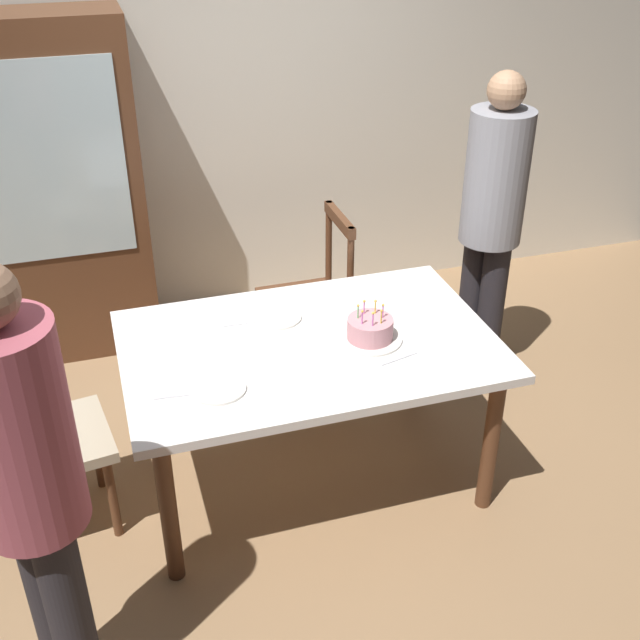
{
  "coord_description": "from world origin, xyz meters",
  "views": [
    {
      "loc": [
        -0.8,
        -2.74,
        2.55
      ],
      "look_at": [
        0.05,
        0.0,
        0.85
      ],
      "focal_mm": 44.14,
      "sensor_mm": 36.0,
      "label": 1
    }
  ],
  "objects_px": {
    "birthday_cake": "(370,331)",
    "china_cabinet": "(40,196)",
    "plate_near_celebrant": "(218,389)",
    "person_guest": "(492,214)",
    "chair_spindle_back": "(309,302)",
    "dining_table": "(309,358)",
    "chair_upholstered": "(29,431)",
    "person_celebrant": "(29,483)",
    "plate_far_side": "(277,317)"
  },
  "relations": [
    {
      "from": "dining_table",
      "to": "chair_spindle_back",
      "type": "bearing_deg",
      "value": 73.48
    },
    {
      "from": "china_cabinet",
      "to": "plate_far_side",
      "type": "bearing_deg",
      "value": -53.3
    },
    {
      "from": "birthday_cake",
      "to": "dining_table",
      "type": "bearing_deg",
      "value": 165.85
    },
    {
      "from": "birthday_cake",
      "to": "person_guest",
      "type": "xyz_separation_m",
      "value": [
        0.9,
        0.65,
        0.16
      ]
    },
    {
      "from": "dining_table",
      "to": "china_cabinet",
      "type": "relative_size",
      "value": 0.84
    },
    {
      "from": "plate_near_celebrant",
      "to": "chair_upholstered",
      "type": "relative_size",
      "value": 0.23
    },
    {
      "from": "china_cabinet",
      "to": "person_celebrant",
      "type": "bearing_deg",
      "value": -90.83
    },
    {
      "from": "plate_far_side",
      "to": "birthday_cake",
      "type": "bearing_deg",
      "value": -41.63
    },
    {
      "from": "chair_upholstered",
      "to": "person_celebrant",
      "type": "xyz_separation_m",
      "value": [
        0.08,
        -0.84,
        0.43
      ]
    },
    {
      "from": "birthday_cake",
      "to": "chair_upholstered",
      "type": "height_order",
      "value": "chair_upholstered"
    },
    {
      "from": "person_guest",
      "to": "china_cabinet",
      "type": "xyz_separation_m",
      "value": [
        -2.22,
        0.98,
        -0.01
      ]
    },
    {
      "from": "person_guest",
      "to": "chair_spindle_back",
      "type": "bearing_deg",
      "value": 164.28
    },
    {
      "from": "chair_spindle_back",
      "to": "person_celebrant",
      "type": "xyz_separation_m",
      "value": [
        -1.35,
        -1.66,
        0.5
      ]
    },
    {
      "from": "plate_near_celebrant",
      "to": "china_cabinet",
      "type": "xyz_separation_m",
      "value": [
        -0.63,
        1.79,
        0.2
      ]
    },
    {
      "from": "china_cabinet",
      "to": "dining_table",
      "type": "bearing_deg",
      "value": -55.59
    },
    {
      "from": "china_cabinet",
      "to": "plate_near_celebrant",
      "type": "bearing_deg",
      "value": -70.65
    },
    {
      "from": "dining_table",
      "to": "china_cabinet",
      "type": "distance_m",
      "value": 1.91
    },
    {
      "from": "chair_upholstered",
      "to": "china_cabinet",
      "type": "relative_size",
      "value": 0.5
    },
    {
      "from": "birthday_cake",
      "to": "china_cabinet",
      "type": "distance_m",
      "value": 2.1
    },
    {
      "from": "birthday_cake",
      "to": "china_cabinet",
      "type": "relative_size",
      "value": 0.15
    },
    {
      "from": "plate_far_side",
      "to": "person_guest",
      "type": "bearing_deg",
      "value": 15.77
    },
    {
      "from": "plate_far_side",
      "to": "person_guest",
      "type": "xyz_separation_m",
      "value": [
        1.24,
        0.35,
        0.21
      ]
    },
    {
      "from": "birthday_cake",
      "to": "chair_spindle_back",
      "type": "distance_m",
      "value": 0.96
    },
    {
      "from": "dining_table",
      "to": "birthday_cake",
      "type": "bearing_deg",
      "value": -14.15
    },
    {
      "from": "plate_near_celebrant",
      "to": "chair_spindle_back",
      "type": "height_order",
      "value": "chair_spindle_back"
    },
    {
      "from": "dining_table",
      "to": "plate_far_side",
      "type": "distance_m",
      "value": 0.26
    },
    {
      "from": "chair_upholstered",
      "to": "person_guest",
      "type": "distance_m",
      "value": 2.45
    },
    {
      "from": "birthday_cake",
      "to": "person_guest",
      "type": "height_order",
      "value": "person_guest"
    },
    {
      "from": "chair_spindle_back",
      "to": "person_celebrant",
      "type": "height_order",
      "value": "person_celebrant"
    },
    {
      "from": "birthday_cake",
      "to": "plate_far_side",
      "type": "height_order",
      "value": "birthday_cake"
    },
    {
      "from": "chair_upholstered",
      "to": "birthday_cake",
      "type": "bearing_deg",
      "value": -3.27
    },
    {
      "from": "dining_table",
      "to": "china_cabinet",
      "type": "height_order",
      "value": "china_cabinet"
    },
    {
      "from": "plate_near_celebrant",
      "to": "chair_spindle_back",
      "type": "distance_m",
      "value": 1.31
    },
    {
      "from": "person_guest",
      "to": "dining_table",
      "type": "bearing_deg",
      "value": -153.29
    },
    {
      "from": "birthday_cake",
      "to": "china_cabinet",
      "type": "height_order",
      "value": "china_cabinet"
    },
    {
      "from": "dining_table",
      "to": "person_celebrant",
      "type": "height_order",
      "value": "person_celebrant"
    },
    {
      "from": "chair_upholstered",
      "to": "person_guest",
      "type": "bearing_deg",
      "value": 13.54
    },
    {
      "from": "plate_far_side",
      "to": "person_guest",
      "type": "relative_size",
      "value": 0.13
    },
    {
      "from": "dining_table",
      "to": "plate_far_side",
      "type": "bearing_deg",
      "value": 108.88
    },
    {
      "from": "person_guest",
      "to": "chair_upholstered",
      "type": "bearing_deg",
      "value": -166.46
    },
    {
      "from": "chair_upholstered",
      "to": "plate_far_side",
      "type": "bearing_deg",
      "value": 10.99
    },
    {
      "from": "person_celebrant",
      "to": "plate_near_celebrant",
      "type": "bearing_deg",
      "value": 41.58
    },
    {
      "from": "plate_near_celebrant",
      "to": "dining_table",
      "type": "bearing_deg",
      "value": 27.99
    },
    {
      "from": "plate_far_side",
      "to": "dining_table",
      "type": "bearing_deg",
      "value": -71.12
    },
    {
      "from": "plate_far_side",
      "to": "chair_spindle_back",
      "type": "relative_size",
      "value": 0.23
    },
    {
      "from": "plate_far_side",
      "to": "chair_upholstered",
      "type": "bearing_deg",
      "value": -169.01
    },
    {
      "from": "dining_table",
      "to": "plate_near_celebrant",
      "type": "bearing_deg",
      "value": -152.01
    },
    {
      "from": "plate_near_celebrant",
      "to": "china_cabinet",
      "type": "bearing_deg",
      "value": 109.35
    },
    {
      "from": "dining_table",
      "to": "plate_far_side",
      "type": "relative_size",
      "value": 7.25
    },
    {
      "from": "person_guest",
      "to": "china_cabinet",
      "type": "distance_m",
      "value": 2.43
    }
  ]
}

